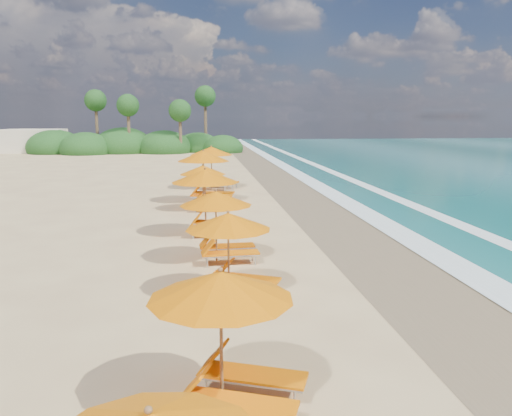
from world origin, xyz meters
TOP-DOWN VIEW (x-y plane):
  - ground at (0.00, 0.00)m, footprint 160.00×160.00m
  - wet_sand at (4.00, 0.00)m, footprint 4.00×160.00m
  - surf_foam at (6.70, 0.00)m, footprint 4.00×160.00m
  - station_1 at (-1.50, -10.14)m, footprint 2.81×2.77m
  - station_2 at (-1.12, -5.27)m, footprint 2.76×2.74m
  - station_3 at (-1.29, -2.23)m, footprint 2.44×2.28m
  - station_4 at (-1.53, 1.25)m, footprint 2.92×2.77m
  - station_5 at (-1.60, 6.24)m, footprint 2.44×2.29m
  - station_6 at (-1.50, 8.56)m, footprint 3.19×3.04m
  - station_7 at (-1.01, 13.35)m, footprint 3.51×3.51m
  - treeline at (-9.94, 45.51)m, footprint 25.80×8.80m
  - beach_building at (-22.00, 48.00)m, footprint 7.00×5.00m

SIDE VIEW (x-z plane):
  - ground at x=0.00m, z-range 0.00..0.00m
  - wet_sand at x=4.00m, z-range 0.00..0.01m
  - surf_foam at x=6.70m, z-range 0.02..0.03m
  - treeline at x=-9.94m, z-range -3.87..5.86m
  - station_2 at x=-1.12m, z-range 0.13..2.23m
  - station_5 at x=-1.60m, z-range 0.13..2.30m
  - station_1 at x=-1.50m, z-range 0.13..2.32m
  - station_3 at x=-1.29m, z-range 0.13..2.33m
  - beach_building at x=-22.00m, z-range 0.00..2.80m
  - station_4 at x=-1.53m, z-range 0.15..2.65m
  - station_7 at x=-1.01m, z-range 0.16..2.77m
  - station_6 at x=-1.50m, z-range 0.16..2.84m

